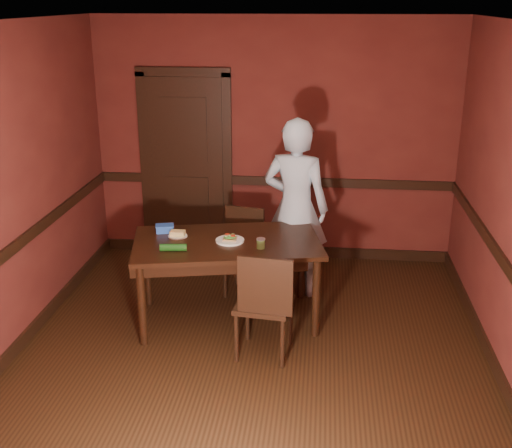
% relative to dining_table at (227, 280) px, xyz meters
% --- Properties ---
extents(floor, '(4.00, 4.50, 0.01)m').
position_rel_dining_table_xyz_m(floor, '(0.29, -0.61, -0.39)').
color(floor, black).
rests_on(floor, ground).
extents(ceiling, '(4.00, 4.50, 0.01)m').
position_rel_dining_table_xyz_m(ceiling, '(0.29, -0.61, 2.31)').
color(ceiling, silver).
rests_on(ceiling, ground).
extents(wall_back, '(4.00, 0.02, 2.70)m').
position_rel_dining_table_xyz_m(wall_back, '(0.29, 1.64, 0.96)').
color(wall_back, '#58201A').
rests_on(wall_back, ground).
extents(wall_front, '(4.00, 0.02, 2.70)m').
position_rel_dining_table_xyz_m(wall_front, '(0.29, -2.86, 0.96)').
color(wall_front, '#58201A').
rests_on(wall_front, ground).
extents(wall_left, '(0.02, 4.50, 2.70)m').
position_rel_dining_table_xyz_m(wall_left, '(-1.71, -0.61, 0.96)').
color(wall_left, '#58201A').
rests_on(wall_left, ground).
extents(dado_back, '(4.00, 0.03, 0.10)m').
position_rel_dining_table_xyz_m(dado_back, '(0.29, 1.62, 0.51)').
color(dado_back, black).
rests_on(dado_back, ground).
extents(dado_left, '(0.03, 4.50, 0.10)m').
position_rel_dining_table_xyz_m(dado_left, '(-1.69, -0.61, 0.51)').
color(dado_left, black).
rests_on(dado_left, ground).
extents(dado_right, '(0.03, 4.50, 0.10)m').
position_rel_dining_table_xyz_m(dado_right, '(2.28, -0.61, 0.51)').
color(dado_right, black).
rests_on(dado_right, ground).
extents(baseboard_back, '(4.00, 0.03, 0.12)m').
position_rel_dining_table_xyz_m(baseboard_back, '(0.29, 1.62, -0.33)').
color(baseboard_back, black).
rests_on(baseboard_back, ground).
extents(baseboard_left, '(0.03, 4.50, 0.12)m').
position_rel_dining_table_xyz_m(baseboard_left, '(-1.69, -0.61, -0.33)').
color(baseboard_left, black).
rests_on(baseboard_left, ground).
extents(baseboard_right, '(0.03, 4.50, 0.12)m').
position_rel_dining_table_xyz_m(baseboard_right, '(2.28, -0.61, -0.33)').
color(baseboard_right, black).
rests_on(baseboard_right, ground).
extents(door, '(1.05, 0.07, 2.20)m').
position_rel_dining_table_xyz_m(door, '(-0.71, 1.60, 0.70)').
color(door, black).
rests_on(door, ground).
extents(dining_table, '(1.83, 1.27, 0.79)m').
position_rel_dining_table_xyz_m(dining_table, '(0.00, 0.00, 0.00)').
color(dining_table, black).
rests_on(dining_table, floor).
extents(chair_far, '(0.48, 0.48, 0.87)m').
position_rel_dining_table_xyz_m(chair_far, '(0.11, 0.57, 0.04)').
color(chair_far, black).
rests_on(chair_far, floor).
extents(chair_near, '(0.50, 0.50, 0.96)m').
position_rel_dining_table_xyz_m(chair_near, '(0.40, -0.58, 0.08)').
color(chair_near, black).
rests_on(chair_near, floor).
extents(person, '(0.74, 0.57, 1.80)m').
position_rel_dining_table_xyz_m(person, '(0.59, 0.67, 0.51)').
color(person, silver).
rests_on(person, floor).
extents(sandwich_plate, '(0.26, 0.26, 0.06)m').
position_rel_dining_table_xyz_m(sandwich_plate, '(0.03, -0.01, 0.41)').
color(sandwich_plate, white).
rests_on(sandwich_plate, dining_table).
extents(sauce_jar, '(0.08, 0.08, 0.09)m').
position_rel_dining_table_xyz_m(sauce_jar, '(0.32, -0.15, 0.44)').
color(sauce_jar, olive).
rests_on(sauce_jar, dining_table).
extents(cheese_saucer, '(0.18, 0.18, 0.06)m').
position_rel_dining_table_xyz_m(cheese_saucer, '(-0.47, 0.06, 0.41)').
color(cheese_saucer, white).
rests_on(cheese_saucer, dining_table).
extents(food_tub, '(0.19, 0.15, 0.07)m').
position_rel_dining_table_xyz_m(food_tub, '(-0.61, 0.16, 0.43)').
color(food_tub, blue).
rests_on(food_tub, dining_table).
extents(wrapped_veg, '(0.24, 0.09, 0.07)m').
position_rel_dining_table_xyz_m(wrapped_veg, '(-0.42, -0.29, 0.43)').
color(wrapped_veg, '#164513').
rests_on(wrapped_veg, dining_table).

